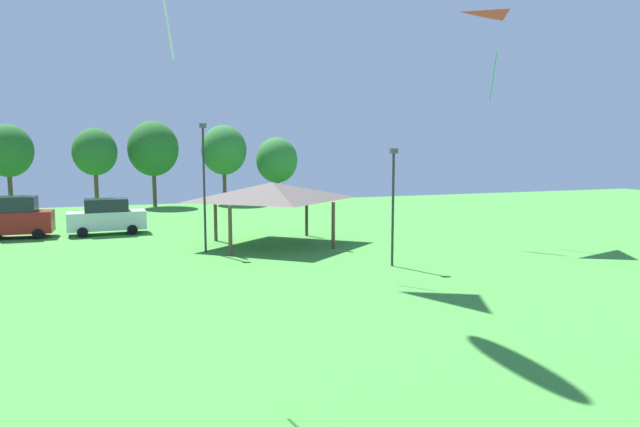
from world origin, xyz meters
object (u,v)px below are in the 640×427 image
object	(u,v)px
treeline_tree_2	(8,151)
treeline_tree_3	(95,152)
treeline_tree_5	(224,150)
parked_car_leftmost	(17,218)
parked_car_second_from_left	(107,217)
park_pavilion	(272,191)
light_post_0	(204,181)
treeline_tree_6	(277,160)
treeline_tree_4	(153,149)
light_post_1	(393,200)
kite_flying_2	(509,29)

from	to	relation	value
treeline_tree_2	treeline_tree_3	xyz separation A→B (m)	(6.72, -0.25, -0.12)
treeline_tree_3	treeline_tree_5	world-z (taller)	treeline_tree_5
parked_car_leftmost	treeline_tree_3	xyz separation A→B (m)	(4.12, 14.17, 3.84)
parked_car_second_from_left	park_pavilion	size ratio (longest dim) A/B	0.65
parked_car_second_from_left	light_post_0	distance (m)	10.08
treeline_tree_5	treeline_tree_6	distance (m)	5.55
parked_car_leftmost	park_pavilion	size ratio (longest dim) A/B	0.55
parked_car_leftmost	treeline_tree_6	size ratio (longest dim) A/B	0.63
light_post_0	treeline_tree_2	xyz separation A→B (m)	(-12.86, 22.95, 1.39)
parked_car_second_from_left	treeline_tree_4	bearing A→B (deg)	73.88
parked_car_second_from_left	treeline_tree_5	distance (m)	20.14
light_post_1	treeline_tree_6	world-z (taller)	treeline_tree_6
treeline_tree_3	treeline_tree_4	world-z (taller)	treeline_tree_4
parked_car_second_from_left	treeline_tree_4	size ratio (longest dim) A/B	0.61
light_post_0	treeline_tree_4	distance (m)	24.49
treeline_tree_2	treeline_tree_5	world-z (taller)	treeline_tree_5
treeline_tree_5	treeline_tree_4	bearing A→B (deg)	-175.47
park_pavilion	kite_flying_2	bearing A→B (deg)	-15.05
park_pavilion	treeline_tree_5	world-z (taller)	treeline_tree_5
park_pavilion	treeline_tree_3	size ratio (longest dim) A/B	1.03
parked_car_second_from_left	treeline_tree_6	bearing A→B (deg)	44.57
kite_flying_2	treeline_tree_3	xyz separation A→B (m)	(-23.22, 25.23, -7.19)
treeline_tree_3	treeline_tree_5	size ratio (longest dim) A/B	0.94
treeline_tree_4	parked_car_second_from_left	bearing A→B (deg)	-103.62
treeline_tree_4	light_post_1	bearing A→B (deg)	-73.78
kite_flying_2	treeline_tree_6	world-z (taller)	kite_flying_2
kite_flying_2	light_post_1	xyz separation A→B (m)	(-9.24, -4.05, -9.11)
parked_car_second_from_left	light_post_1	distance (m)	19.79
kite_flying_2	treeline_tree_6	xyz separation A→B (m)	(-6.20, 27.96, -8.11)
parked_car_second_from_left	treeline_tree_2	distance (m)	17.10
kite_flying_2	parked_car_second_from_left	world-z (taller)	kite_flying_2
park_pavilion	light_post_0	xyz separation A→B (m)	(-3.96, -1.01, 0.74)
light_post_1	treeline_tree_6	size ratio (longest dim) A/B	0.86
treeline_tree_3	park_pavilion	bearing A→B (deg)	-65.05
treeline_tree_2	treeline_tree_4	size ratio (longest dim) A/B	0.94
kite_flying_2	light_post_1	distance (m)	13.59
treeline_tree_4	treeline_tree_6	size ratio (longest dim) A/B	1.22
parked_car_leftmost	treeline_tree_4	bearing A→B (deg)	62.41
light_post_1	parked_car_leftmost	bearing A→B (deg)	140.15
light_post_0	treeline_tree_5	bearing A→B (deg)	77.66
treeline_tree_2	parked_car_second_from_left	bearing A→B (deg)	-62.09
parked_car_second_from_left	treeline_tree_5	xyz separation A→B (m)	(10.54, 16.67, 4.07)
parked_car_second_from_left	treeline_tree_6	world-z (taller)	treeline_tree_6
treeline_tree_2	treeline_tree_4	world-z (taller)	treeline_tree_4
kite_flying_2	treeline_tree_6	size ratio (longest dim) A/B	0.64
park_pavilion	treeline_tree_6	world-z (taller)	treeline_tree_6
park_pavilion	treeline_tree_2	distance (m)	27.73
light_post_0	light_post_1	bearing A→B (deg)	-39.95
parked_car_leftmost	treeline_tree_3	world-z (taller)	treeline_tree_3
light_post_0	light_post_1	world-z (taller)	light_post_0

